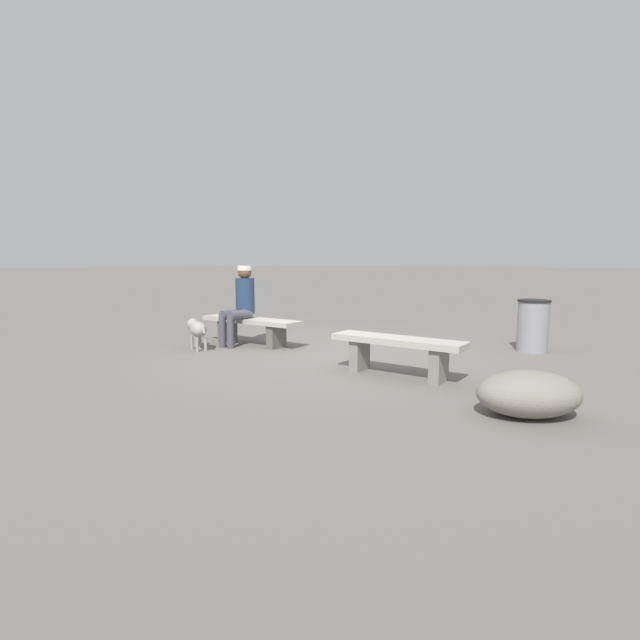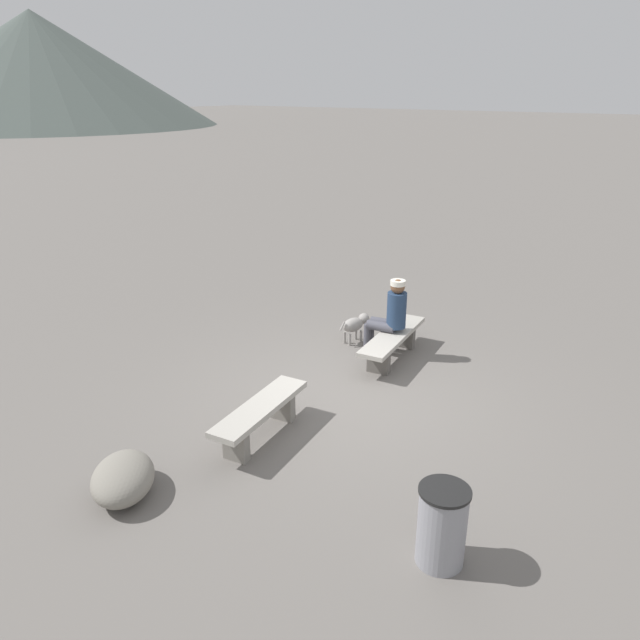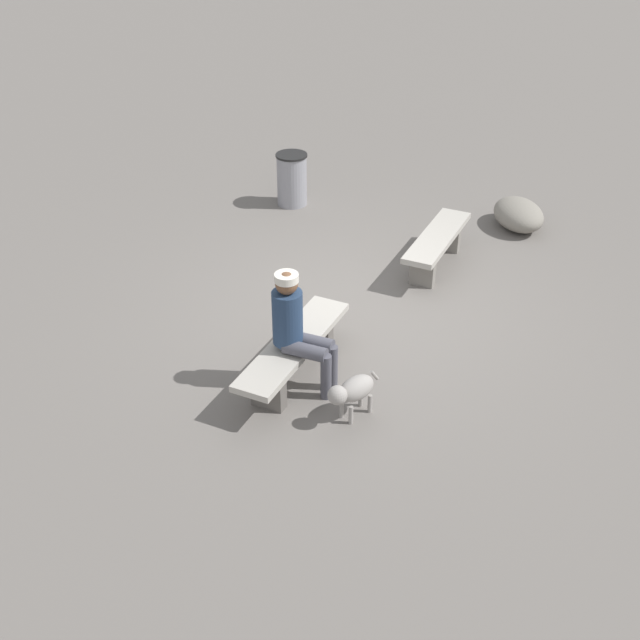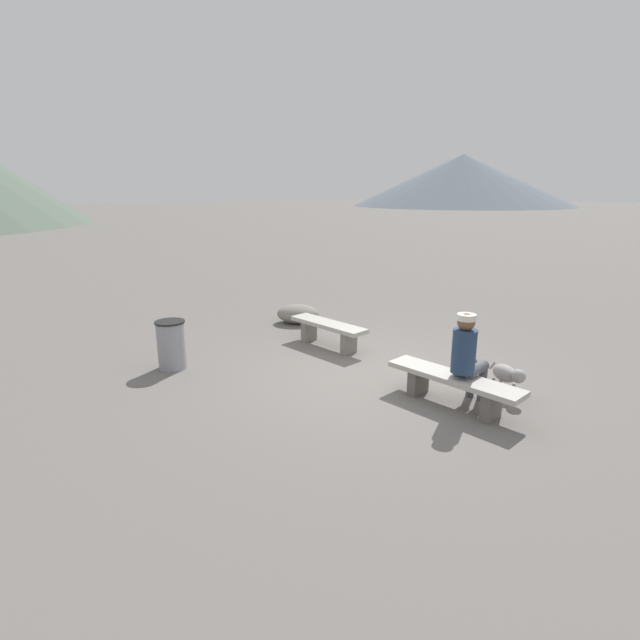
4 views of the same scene
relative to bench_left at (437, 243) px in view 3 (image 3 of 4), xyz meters
name	(u,v)px [view 3 (image 3 of 4)]	position (x,y,z in m)	size (l,w,h in m)	color
ground	(354,313)	(1.52, -0.28, -0.36)	(210.00, 210.00, 0.06)	slate
bench_left	(437,243)	(0.00, 0.00, 0.00)	(1.65, 0.63, 0.46)	gray
bench_right	(294,351)	(2.95, -0.11, -0.02)	(1.89, 0.69, 0.43)	#605B56
seated_person	(297,325)	(3.04, 0.00, 0.39)	(0.40, 0.66, 1.28)	navy
dog	(352,391)	(3.17, 0.73, -0.02)	(0.63, 0.32, 0.46)	gray
trash_bin	(292,179)	(-0.55, -2.67, 0.06)	(0.46, 0.46, 0.78)	gray
boulder	(518,214)	(-1.68, 0.42, -0.13)	(0.64, 0.90, 0.40)	gray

